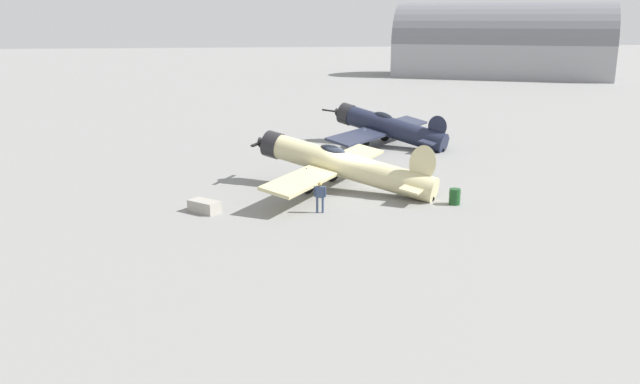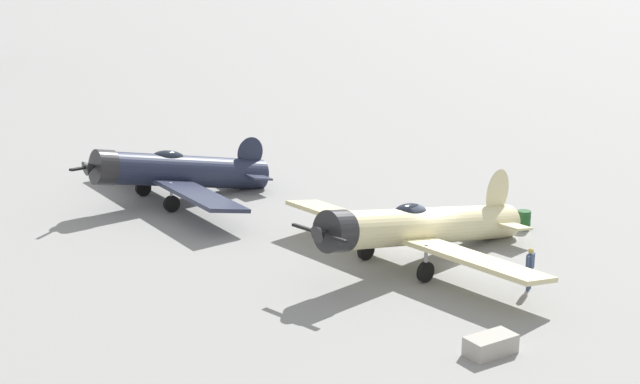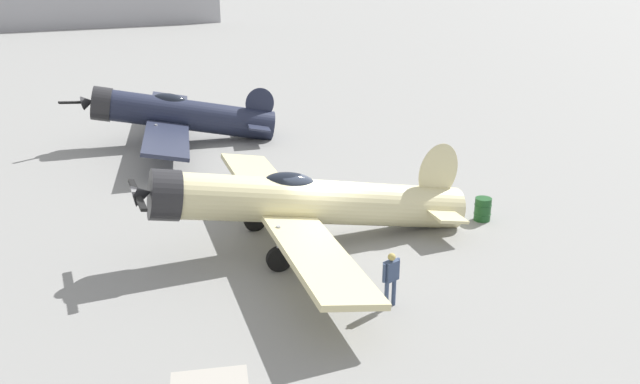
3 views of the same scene
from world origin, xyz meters
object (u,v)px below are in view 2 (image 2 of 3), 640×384
Objects in this scene: airplane_foreground at (419,227)px; ground_crew_mechanic at (530,265)px; fuel_drum at (524,220)px; equipment_crate at (491,345)px; airplane_mid_apron at (176,172)px.

airplane_foreground is 4.82m from ground_crew_mechanic.
airplane_foreground is 13.59× the size of fuel_drum.
equipment_crate is 13.25m from fuel_drum.
airplane_mid_apron is 13.03× the size of fuel_drum.
equipment_crate is at bearing 93.46° from ground_crew_mechanic.
airplane_foreground is 6.87m from fuel_drum.
airplane_foreground is 14.28m from airplane_mid_apron.
airplane_foreground is at bearing 106.88° from airplane_mid_apron.
equipment_crate is at bearing 91.81° from airplane_mid_apron.
equipment_crate is (-1.00, -5.87, -0.68)m from ground_crew_mechanic.
airplane_mid_apron reaches higher than ground_crew_mechanic.
airplane_foreground is 6.55× the size of equipment_crate.
ground_crew_mechanic is 5.99m from equipment_crate.
ground_crew_mechanic is 0.91× the size of equipment_crate.
ground_crew_mechanic is (17.34, -7.92, -0.48)m from airplane_mid_apron.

